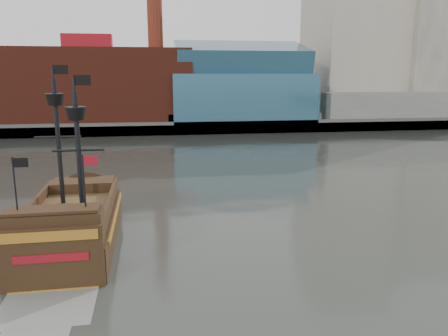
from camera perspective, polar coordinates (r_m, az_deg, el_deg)
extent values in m
plane|color=#2A2D27|center=(28.74, 9.31, -12.35)|extent=(400.00, 400.00, 0.00)
cube|color=slate|center=(117.60, -4.74, 6.78)|extent=(220.00, 60.00, 2.00)
cube|color=#4C4C49|center=(88.33, -3.32, 5.24)|extent=(220.00, 1.00, 2.60)
cube|color=maroon|center=(97.76, -17.10, 10.22)|extent=(42.00, 18.00, 15.00)
cube|color=#2A5670|center=(96.70, 2.18, 9.24)|extent=(30.00, 16.00, 10.00)
cube|color=#B2A693|center=(116.21, 16.70, 18.13)|extent=(20.00, 22.00, 46.00)
cube|color=#ACA390|center=(121.08, 25.42, 15.32)|extent=(18.00, 18.00, 38.00)
cube|color=#B2A693|center=(136.07, 17.58, 18.39)|extent=(24.00, 20.00, 52.00)
cube|color=slate|center=(107.14, 23.17, 7.49)|extent=(40.00, 6.00, 6.00)
cube|color=#2A5670|center=(96.63, 2.22, 13.98)|extent=(28.00, 14.94, 8.78)
cube|color=black|center=(33.26, -18.98, -8.14)|extent=(5.92, 13.85, 2.98)
cube|color=#4A331B|center=(32.74, -19.18, -5.40)|extent=(5.33, 12.46, 0.34)
cube|color=black|center=(37.88, -17.89, -2.34)|extent=(4.91, 2.82, 1.15)
cube|color=black|center=(26.91, -21.34, -7.41)|extent=(5.48, 1.91, 2.07)
cube|color=black|center=(26.60, -21.49, -11.90)|extent=(5.63, 0.36, 4.59)
cube|color=#A96F20|center=(25.79, -21.88, -8.30)|extent=(5.17, 0.16, 0.57)
cube|color=maroon|center=(26.24, -21.66, -10.89)|extent=(4.02, 0.14, 0.46)
cylinder|color=black|center=(33.56, -20.80, 3.06)|extent=(0.33, 0.33, 8.95)
cylinder|color=black|center=(29.59, -18.42, 1.43)|extent=(0.33, 0.33, 8.26)
cone|color=black|center=(33.25, -21.20, 8.33)|extent=(1.28, 1.28, 0.80)
cone|color=black|center=(29.23, -18.78, 6.74)|extent=(1.28, 1.28, 0.80)
cube|color=black|center=(33.11, -20.59, 11.95)|extent=(1.03, 0.05, 0.63)
cube|color=black|center=(29.06, -18.03, 10.85)|extent=(1.03, 0.05, 0.63)
cube|color=gray|center=(25.49, -22.14, -16.46)|extent=(4.93, 4.20, 0.02)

